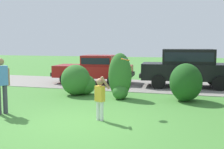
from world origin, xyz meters
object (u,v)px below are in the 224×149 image
at_px(parked_suv, 187,66).
at_px(child_thrower, 100,96).
at_px(frisbee, 125,59).
at_px(parked_sedan, 95,68).
at_px(adult_onlooker, 1,83).

bearing_deg(parked_suv, child_thrower, -106.87).
bearing_deg(parked_suv, frisbee, -105.91).
xyz_separation_m(parked_sedan, child_thrower, (2.78, -7.15, -0.13)).
relative_size(parked_sedan, parked_suv, 0.94).
distance_m(parked_sedan, child_thrower, 7.67).
bearing_deg(child_thrower, adult_onlooker, -176.62).
relative_size(parked_sedan, frisbee, 16.00).
bearing_deg(frisbee, parked_suv, 74.09).
xyz_separation_m(child_thrower, frisbee, (0.45, 1.13, 0.97)).
bearing_deg(parked_sedan, child_thrower, -68.77).
distance_m(parked_sedan, parked_suv, 4.94).
relative_size(parked_suv, frisbee, 17.10).
bearing_deg(parked_sedan, frisbee, -61.79).
bearing_deg(adult_onlooker, frisbee, 20.03).
bearing_deg(child_thrower, frisbee, 68.15).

